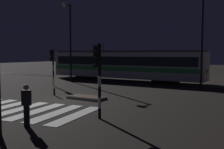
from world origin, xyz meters
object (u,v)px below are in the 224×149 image
Objects in this scene: street_lamp_trackside_right at (201,30)px; street_lamp_trackside_left at (69,33)px; pedestrian_waiting_at_kerb at (26,105)px; traffic_light_corner_near_right at (98,69)px; tram at (124,64)px; traffic_light_corner_far_left at (52,62)px; bollard_island_edge at (54,87)px.

street_lamp_trackside_left is at bearing -177.29° from street_lamp_trackside_right.
street_lamp_trackside_right is at bearing 77.47° from pedestrian_waiting_at_kerb.
traffic_light_corner_near_right is 17.29m from tram.
street_lamp_trackside_right reaches higher than pedestrian_waiting_at_kerb.
street_lamp_trackside_right is at bearing 2.71° from street_lamp_trackside_left.
pedestrian_waiting_at_kerb is (-1.71, -2.57, -1.36)m from traffic_light_corner_near_right.
street_lamp_trackside_left is 4.63× the size of pedestrian_waiting_at_kerb.
traffic_light_corner_far_left is 4.86m from street_lamp_trackside_left.
pedestrian_waiting_at_kerb is at bearing -50.65° from traffic_light_corner_far_left.
bollard_island_edge is at bearing -45.16° from traffic_light_corner_far_left.
street_lamp_trackside_left reaches higher than pedestrian_waiting_at_kerb.
traffic_light_corner_far_left is 1.93× the size of pedestrian_waiting_at_kerb.
tram reaches higher than pedestrian_waiting_at_kerb.
street_lamp_trackside_left is 9.94m from bollard_island_edge.
traffic_light_corner_far_left is 0.42× the size of street_lamp_trackside_left.
street_lamp_trackside_right is (11.69, 4.39, 2.62)m from traffic_light_corner_far_left.
traffic_light_corner_near_right reaches higher than bollard_island_edge.
street_lamp_trackside_left reaches higher than traffic_light_corner_far_left.
bollard_island_edge is at bearing -56.44° from street_lamp_trackside_left.
pedestrian_waiting_at_kerb is (5.68, -18.20, -0.87)m from tram.
traffic_light_corner_near_right is 12.46m from street_lamp_trackside_right.
tram reaches higher than bollard_island_edge.
bollard_island_edge is at bearing -135.02° from street_lamp_trackside_right.
pedestrian_waiting_at_kerb is at bearing -54.11° from bollard_island_edge.
pedestrian_waiting_at_kerb reaches higher than bollard_island_edge.
traffic_light_corner_near_right is at bearing 56.34° from pedestrian_waiting_at_kerb.
traffic_light_corner_near_right is 3.38m from pedestrian_waiting_at_kerb.
tram is at bearing 107.32° from pedestrian_waiting_at_kerb.
bollard_island_edge is (-8.05, -8.05, -4.24)m from street_lamp_trackside_right.
traffic_light_corner_far_left is 2.97× the size of bollard_island_edge.
traffic_light_corner_far_left is at bearing -159.43° from street_lamp_trackside_right.
street_lamp_trackside_right is 0.44× the size of tram.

